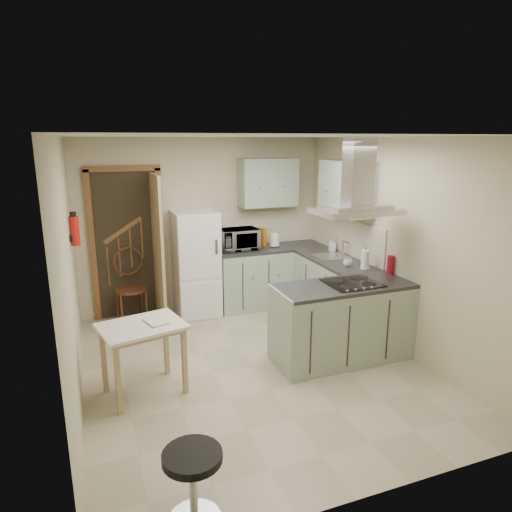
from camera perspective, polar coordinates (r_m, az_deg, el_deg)
name	(u,v)px	position (r m, az deg, el deg)	size (l,w,h in m)	color
floor	(253,366)	(5.26, -0.38, -13.59)	(4.20, 4.20, 0.00)	tan
ceiling	(253,136)	(4.65, -0.43, 14.76)	(4.20, 4.20, 0.00)	silver
back_wall	(203,225)	(6.77, -6.59, 3.92)	(3.60, 3.60, 0.00)	#C2B896
left_wall	(69,276)	(4.53, -22.29, -2.33)	(4.20, 4.20, 0.00)	#C2B896
right_wall	(395,245)	(5.67, 16.93, 1.34)	(4.20, 4.20, 0.00)	#C2B896
doorway	(128,244)	(6.61, -15.76, 1.44)	(1.10, 0.12, 2.10)	brown
fridge	(196,264)	(6.55, -7.51, -0.95)	(0.60, 0.60, 1.50)	white
counter_back	(253,277)	(6.87, -0.43, -2.70)	(1.08, 0.60, 0.90)	#9EB2A0
counter_right	(324,284)	(6.62, 8.46, -3.52)	(0.60, 1.95, 0.90)	#9EB2A0
splashback	(264,227)	(7.07, 1.03, 3.63)	(1.68, 0.02, 0.50)	beige
wall_cabinet_back	(268,182)	(6.82, 1.49, 9.18)	(0.85, 0.35, 0.70)	#9EB2A0
wall_cabinet_right	(346,188)	(6.16, 11.22, 8.36)	(0.35, 0.90, 0.70)	#9EB2A0
peninsula	(343,322)	(5.34, 10.78, -8.10)	(1.55, 0.65, 0.90)	#9EB2A0
hob	(352,283)	(5.24, 11.95, -3.31)	(0.58, 0.50, 0.01)	black
extractor_hood	(356,211)	(5.05, 12.43, 5.52)	(0.90, 0.55, 0.10)	silver
sink	(331,257)	(6.35, 9.37, -0.06)	(0.45, 0.40, 0.01)	silver
fire_extinguisher	(75,231)	(5.35, -21.74, 2.92)	(0.10, 0.10, 0.32)	#B2140F
drop_leaf_table	(144,359)	(4.75, -13.84, -12.40)	(0.78, 0.58, 0.73)	tan
bentwood_chair	(131,290)	(6.50, -15.37, -4.07)	(0.42, 0.42, 0.94)	#472617
stool	(193,487)	(3.37, -7.83, -26.70)	(0.39, 0.39, 0.53)	black
microwave	(239,239)	(6.66, -2.17, 2.11)	(0.55, 0.37, 0.31)	black
kettle	(275,240)	(6.83, 2.34, 2.04)	(0.15, 0.15, 0.22)	white
cereal_box	(261,236)	(6.96, 0.69, 2.46)	(0.07, 0.17, 0.26)	#C37216
soap_bottle	(332,245)	(6.66, 9.51, 1.43)	(0.09, 0.09, 0.19)	#B4B5C1
paper_towel	(365,259)	(5.82, 13.48, -0.41)	(0.10, 0.10, 0.25)	white
cup	(348,263)	(5.90, 11.41, -0.87)	(0.11, 0.11, 0.09)	silver
red_bottle	(390,265)	(5.69, 16.43, -1.06)	(0.08, 0.08, 0.22)	#A70E20
book	(147,319)	(4.57, -13.43, -7.68)	(0.18, 0.25, 0.11)	#A34E36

